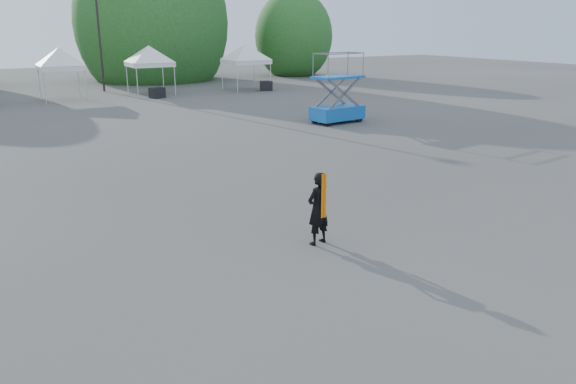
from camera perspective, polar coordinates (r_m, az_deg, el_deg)
ground at (r=13.08m, az=-0.68°, el=-4.36°), size 120.00×120.00×0.00m
light_pole_east at (r=43.61m, az=-18.82°, el=16.88°), size 0.60×0.25×9.80m
tree_mid_e at (r=51.87m, az=-13.64°, el=16.36°), size 5.12×5.12×7.79m
tree_far_e at (r=55.27m, az=0.58°, el=15.53°), size 3.84×3.84×5.84m
tent_e at (r=39.11m, az=-22.25°, el=13.05°), size 3.74×3.74×3.88m
tent_f at (r=40.63m, az=-13.97°, el=13.86°), size 3.95×3.95×3.88m
tent_g at (r=42.41m, az=-4.33°, el=14.39°), size 4.05×4.05×3.88m
man at (r=12.31m, az=3.08°, el=-1.69°), size 0.68×0.53×1.64m
scissor_lift at (r=28.07m, az=5.08°, el=10.48°), size 2.77×1.65×3.39m
crate_mid at (r=38.81m, az=-13.16°, el=9.79°), size 1.07×0.95×0.70m
crate_east at (r=42.24m, az=-2.24°, el=10.73°), size 1.10×1.00×0.70m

